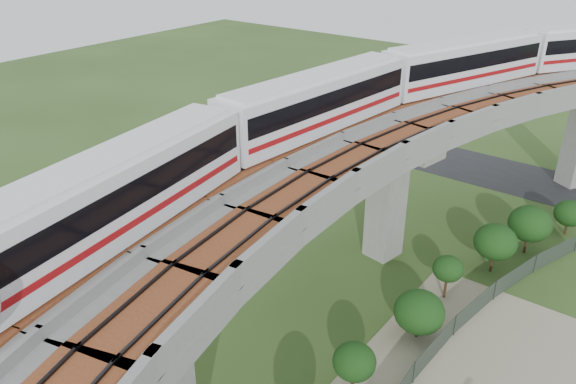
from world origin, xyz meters
name	(u,v)px	position (x,y,z in m)	size (l,w,h in m)	color
ground	(287,321)	(0.00, 0.00, 0.00)	(160.00, 160.00, 0.00)	#314B1E
asphalt_road	(469,166)	(0.00, 30.00, 0.01)	(60.00, 8.00, 0.03)	#232326
viaduct	(347,210)	(3.84, 0.00, 9.05)	(19.58, 73.98, 11.40)	#99968E
metro_train	(416,88)	(1.57, 12.02, 12.31)	(17.67, 60.03, 3.64)	white
fence	(437,383)	(9.75, 0.00, 0.75)	(3.87, 38.73, 1.50)	#2D382D
tree_0	(570,213)	(11.02, 21.62, 1.85)	(2.38, 2.38, 2.87)	#382314
tree_1	(530,224)	(9.27, 16.92, 2.45)	(3.09, 3.09, 3.77)	#382314
tree_2	(495,242)	(8.12, 12.96, 2.41)	(2.93, 2.93, 3.66)	#382314
tree_3	(448,269)	(6.75, 8.13, 2.24)	(1.98, 1.98, 3.09)	#382314
tree_4	(419,312)	(6.98, 3.52, 1.83)	(2.97, 2.97, 3.09)	#382314
tree_5	(354,362)	(6.14, -2.37, 1.95)	(2.28, 2.28, 2.92)	#382314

